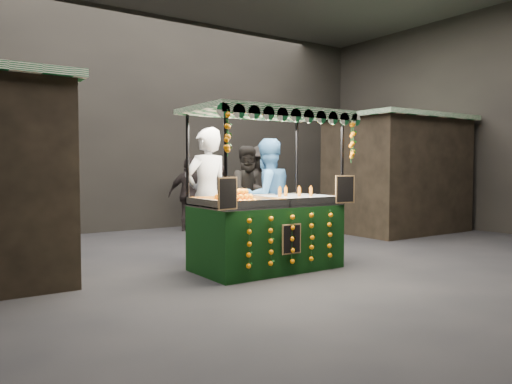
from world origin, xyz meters
TOP-DOWN VIEW (x-y plane):
  - ground at (0.00, 0.00)m, footprint 12.00×12.00m
  - market_hall at (0.00, 0.00)m, footprint 12.10×10.10m
  - neighbour_stall_right at (4.40, 1.50)m, footprint 3.00×2.20m
  - juice_stall at (-0.47, -0.28)m, footprint 2.33×1.37m
  - vendor_grey at (-0.98, 0.60)m, footprint 0.80×0.57m
  - vendor_blue at (0.09, 0.53)m, footprint 0.96×0.77m
  - shopper_1 at (0.85, 2.18)m, footprint 0.96×0.78m
  - shopper_2 at (0.51, 4.13)m, footprint 1.02×0.91m
  - shopper_3 at (2.18, 3.73)m, footprint 1.45×1.25m
  - shopper_5 at (4.50, 2.50)m, footprint 0.67×1.48m
  - shopper_6 at (1.13, 3.88)m, footprint 0.53×0.64m

SIDE VIEW (x-z plane):
  - ground at x=0.00m, z-range 0.00..0.00m
  - juice_stall at x=-0.47m, z-range -0.43..1.83m
  - shopper_6 at x=1.13m, z-range 0.00..1.51m
  - shopper_5 at x=4.50m, z-range 0.00..1.54m
  - shopper_2 at x=0.51m, z-range 0.00..1.66m
  - shopper_1 at x=0.85m, z-range 0.00..1.87m
  - vendor_blue at x=0.09m, z-range 0.00..1.91m
  - shopper_3 at x=2.18m, z-range 0.00..1.95m
  - vendor_grey at x=-0.98m, z-range 0.00..2.05m
  - neighbour_stall_right at x=4.40m, z-range 0.01..2.61m
  - market_hall at x=0.00m, z-range 0.86..5.91m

